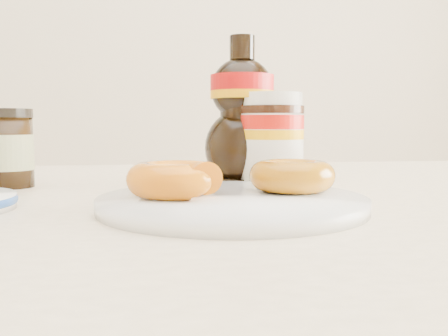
{
  "coord_description": "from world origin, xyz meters",
  "views": [
    {
      "loc": [
        -0.09,
        -0.46,
        0.83
      ],
      "look_at": [
        -0.01,
        0.05,
        0.79
      ],
      "focal_mm": 40.0,
      "sensor_mm": 36.0,
      "label": 1
    }
  ],
  "objects": [
    {
      "name": "dining_table",
      "position": [
        0.0,
        0.1,
        0.67
      ],
      "size": [
        1.4,
        0.9,
        0.75
      ],
      "color": "beige",
      "rests_on": "ground"
    },
    {
      "name": "plate",
      "position": [
        -0.01,
        -0.0,
        0.76
      ],
      "size": [
        0.25,
        0.25,
        0.01
      ],
      "color": "white",
      "rests_on": "dining_table"
    },
    {
      "name": "donut_bitten",
      "position": [
        -0.06,
        0.01,
        0.78
      ],
      "size": [
        0.11,
        0.11,
        0.03
      ],
      "primitive_type": "torus",
      "rotation": [
        0.0,
        0.0,
        0.15
      ],
      "color": "#C8610B",
      "rests_on": "plate"
    },
    {
      "name": "syrup_bottle",
      "position": [
        0.04,
        0.21,
        0.85
      ],
      "size": [
        0.11,
        0.09,
        0.2
      ],
      "primitive_type": null,
      "rotation": [
        0.0,
        0.0,
        0.04
      ],
      "color": "black",
      "rests_on": "dining_table"
    },
    {
      "name": "nutella_jar",
      "position": [
        0.07,
        0.19,
        0.82
      ],
      "size": [
        0.09,
        0.09,
        0.12
      ],
      "rotation": [
        0.0,
        0.0,
        0.35
      ],
      "color": "white",
      "rests_on": "dining_table"
    },
    {
      "name": "dark_jar",
      "position": [
        -0.27,
        0.21,
        0.8
      ],
      "size": [
        0.06,
        0.06,
        0.1
      ],
      "rotation": [
        0.0,
        0.0,
        -0.32
      ],
      "color": "black",
      "rests_on": "dining_table"
    },
    {
      "name": "donut_whole",
      "position": [
        0.06,
        0.03,
        0.78
      ],
      "size": [
        0.1,
        0.1,
        0.03
      ],
      "primitive_type": "torus",
      "rotation": [
        0.0,
        0.0,
        -0.22
      ],
      "color": "#9B620A",
      "rests_on": "plate"
    }
  ]
}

